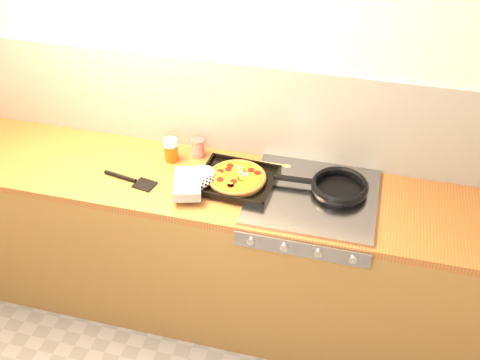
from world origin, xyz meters
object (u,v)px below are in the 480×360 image
(frying_pan, at_px, (338,187))
(pizza_on_tray, at_px, (224,179))
(juice_glass, at_px, (171,150))
(tomato_can, at_px, (198,148))

(frying_pan, bearing_deg, pizza_on_tray, -171.74)
(pizza_on_tray, distance_m, juice_glass, 0.35)
(frying_pan, distance_m, juice_glass, 0.86)
(tomato_can, relative_size, juice_glass, 0.81)
(juice_glass, bearing_deg, frying_pan, -4.25)
(frying_pan, height_order, tomato_can, tomato_can)
(pizza_on_tray, bearing_deg, tomato_can, 133.25)
(pizza_on_tray, xyz_separation_m, frying_pan, (0.54, 0.08, -0.00))
(juice_glass, bearing_deg, tomato_can, 30.24)
(pizza_on_tray, distance_m, frying_pan, 0.55)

